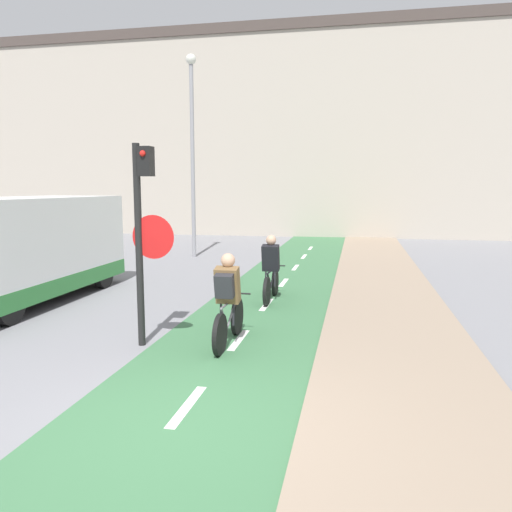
% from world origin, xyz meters
% --- Properties ---
extents(ground_plane, '(120.00, 120.00, 0.00)m').
position_xyz_m(ground_plane, '(0.00, 0.00, 0.00)').
color(ground_plane, gray).
extents(bike_lane, '(2.56, 60.00, 0.02)m').
position_xyz_m(bike_lane, '(0.00, 0.01, 0.01)').
color(bike_lane, '#3D7047').
rests_on(bike_lane, ground_plane).
extents(sidewalk_strip, '(2.40, 60.00, 0.05)m').
position_xyz_m(sidewalk_strip, '(2.48, 0.00, 0.03)').
color(sidewalk_strip, gray).
rests_on(sidewalk_strip, ground_plane).
extents(building_row_background, '(60.00, 5.20, 10.44)m').
position_xyz_m(building_row_background, '(0.00, 22.76, 5.23)').
color(building_row_background, '#B2A899').
rests_on(building_row_background, ground_plane).
extents(traffic_light_pole, '(0.67, 0.25, 3.11)m').
position_xyz_m(traffic_light_pole, '(-1.37, 2.52, 1.93)').
color(traffic_light_pole, black).
rests_on(traffic_light_pole, ground_plane).
extents(street_lamp_far, '(0.36, 0.36, 6.95)m').
position_xyz_m(street_lamp_far, '(-3.86, 12.31, 4.24)').
color(street_lamp_far, gray).
rests_on(street_lamp_far, ground_plane).
extents(cyclist_near, '(0.46, 1.71, 1.46)m').
position_xyz_m(cyclist_near, '(-0.11, 2.75, 0.70)').
color(cyclist_near, black).
rests_on(cyclist_near, ground_plane).
extents(cyclist_far, '(0.46, 1.68, 1.45)m').
position_xyz_m(cyclist_far, '(0.02, 5.94, 0.66)').
color(cyclist_far, black).
rests_on(cyclist_far, ground_plane).
extents(van, '(2.04, 5.27, 2.25)m').
position_xyz_m(van, '(-5.18, 4.83, 1.11)').
color(van, white).
rests_on(van, ground_plane).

